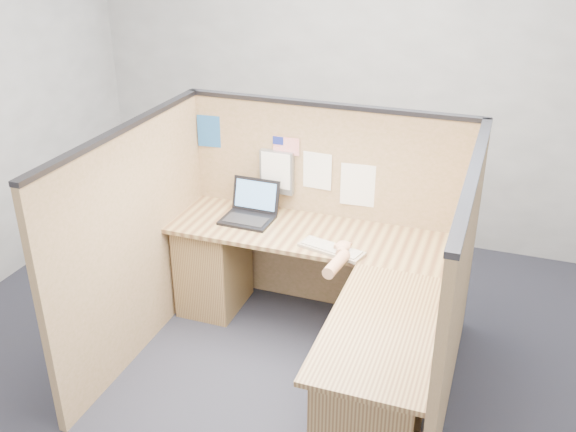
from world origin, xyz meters
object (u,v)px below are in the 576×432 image
at_px(l_desk, 321,312).
at_px(keyboard, 331,249).
at_px(mouse, 343,250).
at_px(laptop, 251,209).

relative_size(l_desk, keyboard, 4.38).
distance_m(keyboard, mouse, 0.08).
height_order(laptop, mouse, laptop).
relative_size(laptop, mouse, 3.11).
relative_size(keyboard, mouse, 3.95).
height_order(keyboard, mouse, mouse).
height_order(l_desk, mouse, mouse).
xyz_separation_m(l_desk, keyboard, (0.00, 0.19, 0.35)).
bearing_deg(laptop, keyboard, -21.36).
relative_size(l_desk, mouse, 17.31).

